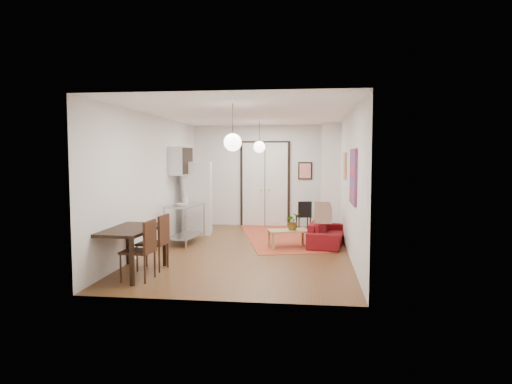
# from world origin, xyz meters

# --- Properties ---
(floor) EXTENTS (7.00, 7.00, 0.00)m
(floor) POSITION_xyz_m (0.00, 0.00, 0.00)
(floor) COLOR brown
(floor) RESTS_ON ground
(ceiling) EXTENTS (4.20, 7.00, 0.02)m
(ceiling) POSITION_xyz_m (0.00, 0.00, 2.90)
(ceiling) COLOR white
(ceiling) RESTS_ON wall_back
(wall_back) EXTENTS (4.20, 0.02, 2.90)m
(wall_back) POSITION_xyz_m (0.00, 3.50, 1.45)
(wall_back) COLOR white
(wall_back) RESTS_ON floor
(wall_front) EXTENTS (4.20, 0.02, 2.90)m
(wall_front) POSITION_xyz_m (0.00, -3.50, 1.45)
(wall_front) COLOR white
(wall_front) RESTS_ON floor
(wall_left) EXTENTS (0.02, 7.00, 2.90)m
(wall_left) POSITION_xyz_m (-2.10, 0.00, 1.45)
(wall_left) COLOR white
(wall_left) RESTS_ON floor
(wall_right) EXTENTS (0.02, 7.00, 2.90)m
(wall_right) POSITION_xyz_m (2.10, 0.00, 1.45)
(wall_right) COLOR white
(wall_right) RESTS_ON floor
(double_doors) EXTENTS (1.44, 0.06, 2.50)m
(double_doors) POSITION_xyz_m (0.00, 3.46, 1.20)
(double_doors) COLOR silver
(double_doors) RESTS_ON wall_back
(stub_partition) EXTENTS (0.50, 0.10, 2.90)m
(stub_partition) POSITION_xyz_m (1.85, 2.55, 1.45)
(stub_partition) COLOR white
(stub_partition) RESTS_ON floor
(wall_cabinet) EXTENTS (0.35, 1.00, 0.70)m
(wall_cabinet) POSITION_xyz_m (-1.92, 1.50, 1.90)
(wall_cabinet) COLOR silver
(wall_cabinet) RESTS_ON wall_left
(painting_popart) EXTENTS (0.05, 1.00, 1.00)m
(painting_popart) POSITION_xyz_m (2.08, -1.25, 1.65)
(painting_popart) COLOR red
(painting_popart) RESTS_ON wall_right
(painting_abstract) EXTENTS (0.05, 0.50, 0.60)m
(painting_abstract) POSITION_xyz_m (2.08, 0.80, 1.80)
(painting_abstract) COLOR #F2E0CA
(painting_abstract) RESTS_ON wall_right
(poster_back) EXTENTS (0.40, 0.03, 0.50)m
(poster_back) POSITION_xyz_m (1.15, 3.47, 1.60)
(poster_back) COLOR red
(poster_back) RESTS_ON wall_back
(print_left) EXTENTS (0.03, 0.44, 0.54)m
(print_left) POSITION_xyz_m (-2.07, 2.00, 1.95)
(print_left) COLOR #9B6940
(print_left) RESTS_ON wall_left
(pendant_back) EXTENTS (0.30, 0.30, 0.80)m
(pendant_back) POSITION_xyz_m (0.00, 2.00, 2.25)
(pendant_back) COLOR silver
(pendant_back) RESTS_ON ceiling
(pendant_front) EXTENTS (0.30, 0.30, 0.80)m
(pendant_front) POSITION_xyz_m (0.00, -2.00, 2.25)
(pendant_front) COLOR silver
(pendant_front) RESTS_ON ceiling
(kilim_rug) EXTENTS (2.43, 4.27, 0.01)m
(kilim_rug) POSITION_xyz_m (0.51, 1.61, 0.01)
(kilim_rug) COLOR #BB492E
(kilim_rug) RESTS_ON floor
(sofa) EXTENTS (1.88, 0.95, 0.53)m
(sofa) POSITION_xyz_m (1.69, 0.86, 0.26)
(sofa) COLOR maroon
(sofa) RESTS_ON floor
(coffee_table) EXTENTS (0.99, 0.74, 0.39)m
(coffee_table) POSITION_xyz_m (0.83, 0.39, 0.34)
(coffee_table) COLOR tan
(coffee_table) RESTS_ON floor
(potted_plant) EXTENTS (0.39, 0.42, 0.38)m
(potted_plant) POSITION_xyz_m (0.93, 0.39, 0.58)
(potted_plant) COLOR #336F32
(potted_plant) RESTS_ON coffee_table
(kitchen_counter) EXTENTS (0.75, 1.25, 0.91)m
(kitchen_counter) POSITION_xyz_m (-1.57, 0.58, 0.58)
(kitchen_counter) COLOR #B0B2B5
(kitchen_counter) RESTS_ON floor
(bowl) EXTENTS (0.28, 0.28, 0.05)m
(bowl) POSITION_xyz_m (-1.57, 0.28, 0.93)
(bowl) COLOR white
(bowl) RESTS_ON kitchen_counter
(soap_bottle) EXTENTS (0.11, 0.11, 0.19)m
(soap_bottle) POSITION_xyz_m (-1.62, 0.83, 1.00)
(soap_bottle) COLOR teal
(soap_bottle) RESTS_ON kitchen_counter
(fridge) EXTENTS (0.75, 0.75, 1.87)m
(fridge) POSITION_xyz_m (-1.57, 1.89, 0.94)
(fridge) COLOR silver
(fridge) RESTS_ON floor
(dining_table) EXTENTS (0.92, 1.49, 0.79)m
(dining_table) POSITION_xyz_m (-1.75, -2.23, 0.71)
(dining_table) COLOR black
(dining_table) RESTS_ON floor
(dining_chair_near) EXTENTS (0.50, 0.68, 0.98)m
(dining_chair_near) POSITION_xyz_m (-1.47, -1.78, 0.57)
(dining_chair_near) COLOR #3C2413
(dining_chair_near) RESTS_ON floor
(dining_chair_far) EXTENTS (0.50, 0.68, 0.98)m
(dining_chair_far) POSITION_xyz_m (-1.47, -2.48, 0.57)
(dining_chair_far) COLOR #3C2413
(dining_chair_far) RESTS_ON floor
(black_side_chair) EXTENTS (0.45, 0.45, 0.81)m
(black_side_chair) POSITION_xyz_m (1.12, 2.79, 0.47)
(black_side_chair) COLOR black
(black_side_chair) RESTS_ON floor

